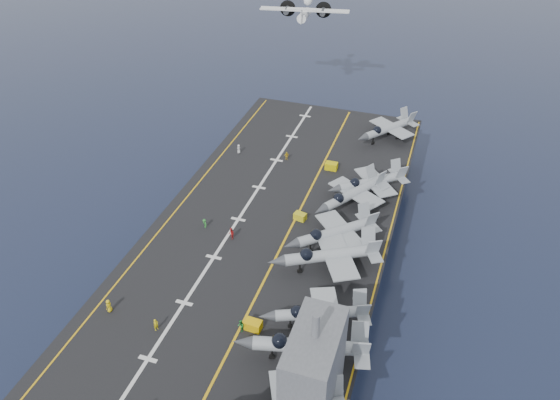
% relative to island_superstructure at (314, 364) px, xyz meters
% --- Properties ---
extents(ground, '(500.00, 500.00, 0.00)m').
position_rel_island_superstructure_xyz_m(ground, '(-15.00, 30.00, -17.90)').
color(ground, '#142135').
rests_on(ground, ground).
extents(hull, '(36.00, 90.00, 10.00)m').
position_rel_island_superstructure_xyz_m(hull, '(-15.00, 30.00, -12.90)').
color(hull, '#56595E').
rests_on(hull, ground).
extents(flight_deck, '(38.00, 92.00, 0.40)m').
position_rel_island_superstructure_xyz_m(flight_deck, '(-15.00, 30.00, -7.70)').
color(flight_deck, black).
rests_on(flight_deck, hull).
extents(foul_line, '(0.35, 90.00, 0.02)m').
position_rel_island_superstructure_xyz_m(foul_line, '(-12.00, 30.00, -7.48)').
color(foul_line, gold).
rests_on(foul_line, flight_deck).
extents(landing_centerline, '(0.50, 90.00, 0.02)m').
position_rel_island_superstructure_xyz_m(landing_centerline, '(-21.00, 30.00, -7.48)').
color(landing_centerline, silver).
rests_on(landing_centerline, flight_deck).
extents(deck_edge_port, '(0.25, 90.00, 0.02)m').
position_rel_island_superstructure_xyz_m(deck_edge_port, '(-32.00, 30.00, -7.48)').
color(deck_edge_port, gold).
rests_on(deck_edge_port, flight_deck).
extents(deck_edge_stbd, '(0.25, 90.00, 0.02)m').
position_rel_island_superstructure_xyz_m(deck_edge_stbd, '(3.50, 30.00, -7.48)').
color(deck_edge_stbd, gold).
rests_on(deck_edge_stbd, flight_deck).
extents(island_superstructure, '(5.00, 10.00, 15.00)m').
position_rel_island_superstructure_xyz_m(island_superstructure, '(0.00, 0.00, 0.00)').
color(island_superstructure, '#56595E').
rests_on(island_superstructure, flight_deck).
extents(fighter_jet_1, '(18.69, 14.68, 5.74)m').
position_rel_island_superstructure_xyz_m(fighter_jet_1, '(-1.99, 6.05, -4.63)').
color(fighter_jet_1, '#9DA6AF').
rests_on(fighter_jet_1, flight_deck).
extents(fighter_jet_2, '(16.83, 14.24, 4.96)m').
position_rel_island_superstructure_xyz_m(fighter_jet_2, '(-2.11, 11.94, -5.02)').
color(fighter_jet_2, '#9BA6AD').
rests_on(fighter_jet_2, flight_deck).
extents(fighter_jet_3, '(19.72, 17.55, 5.72)m').
position_rel_island_superstructure_xyz_m(fighter_jet_3, '(-3.60, 23.09, -4.64)').
color(fighter_jet_3, '#9DA7AE').
rests_on(fighter_jet_3, flight_deck).
extents(fighter_jet_4, '(18.47, 18.14, 5.40)m').
position_rel_island_superstructure_xyz_m(fighter_jet_4, '(-4.20, 28.71, -4.80)').
color(fighter_jet_4, '#949DA3').
rests_on(fighter_jet_4, flight_deck).
extents(fighter_jet_5, '(16.73, 18.32, 5.29)m').
position_rel_island_superstructure_xyz_m(fighter_jet_5, '(-3.92, 39.76, -4.85)').
color(fighter_jet_5, '#9AA1A9').
rests_on(fighter_jet_5, flight_deck).
extents(fighter_jet_6, '(17.64, 16.86, 5.11)m').
position_rel_island_superstructure_xyz_m(fighter_jet_6, '(-1.61, 44.56, -4.94)').
color(fighter_jet_6, gray).
rests_on(fighter_jet_6, flight_deck).
extents(fighter_jet_8, '(16.74, 17.71, 5.13)m').
position_rel_island_superstructure_xyz_m(fighter_jet_8, '(-1.88, 65.37, -4.94)').
color(fighter_jet_8, '#9299A2').
rests_on(fighter_jet_8, flight_deck).
extents(tow_cart_a, '(2.25, 1.52, 1.31)m').
position_rel_island_superstructure_xyz_m(tow_cart_a, '(-10.31, 8.71, -6.85)').
color(tow_cart_a, '#E4B008').
rests_on(tow_cart_a, flight_deck).
extents(tow_cart_b, '(2.21, 1.70, 1.18)m').
position_rel_island_superstructure_xyz_m(tow_cart_b, '(-11.25, 33.28, -6.91)').
color(tow_cart_b, gold).
rests_on(tow_cart_b, flight_deck).
extents(tow_cart_c, '(2.28, 1.49, 1.36)m').
position_rel_island_superstructure_xyz_m(tow_cart_c, '(-10.11, 50.17, -6.82)').
color(tow_cart_c, '#CEB906').
rests_on(tow_cart_c, flight_deck).
extents(crew_0, '(0.81, 1.21, 2.01)m').
position_rel_island_superstructure_xyz_m(crew_0, '(-29.89, 5.50, -6.50)').
color(crew_0, yellow).
rests_on(crew_0, flight_deck).
extents(crew_1, '(1.16, 1.32, 1.84)m').
position_rel_island_superstructure_xyz_m(crew_1, '(-22.27, 4.59, -6.58)').
color(crew_1, gold).
rests_on(crew_1, flight_deck).
extents(crew_2, '(1.34, 1.47, 2.04)m').
position_rel_island_superstructure_xyz_m(crew_2, '(-20.13, 25.02, -6.48)').
color(crew_2, '#B21919').
rests_on(crew_2, flight_deck).
extents(crew_3, '(1.17, 1.10, 1.62)m').
position_rel_island_superstructure_xyz_m(crew_3, '(-25.37, 26.32, -6.69)').
color(crew_3, '#277F2D').
rests_on(crew_3, flight_deck).
extents(crew_4, '(1.22, 1.06, 1.71)m').
position_rel_island_superstructure_xyz_m(crew_4, '(-19.20, 50.85, -6.64)').
color(crew_4, yellow).
rests_on(crew_4, flight_deck).
extents(crew_5, '(0.79, 1.14, 1.84)m').
position_rel_island_superstructure_xyz_m(crew_5, '(-29.00, 50.31, -6.58)').
color(crew_5, white).
rests_on(crew_5, flight_deck).
extents(crew_7, '(1.18, 1.34, 1.87)m').
position_rel_island_superstructure_xyz_m(crew_7, '(-11.71, 7.85, -6.56)').
color(crew_7, '#268C33').
rests_on(crew_7, flight_deck).
extents(transport_plane, '(24.00, 18.37, 5.15)m').
position_rel_island_superstructure_xyz_m(transport_plane, '(-28.48, 93.83, 7.33)').
color(transport_plane, white).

